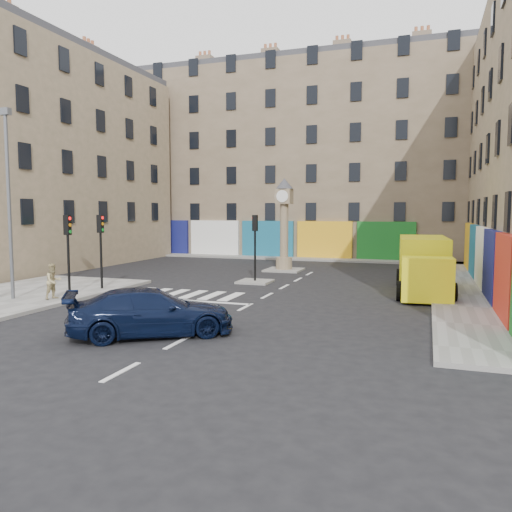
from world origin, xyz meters
The scene contains 15 objects.
ground centered at (0.00, 0.00, 0.00)m, with size 120.00×120.00×0.00m, color black.
sidewalk_right centered at (8.70, 10.00, 0.07)m, with size 2.60×30.00×0.15m, color gray.
sidewalk_far centered at (-4.00, 22.20, 0.07)m, with size 32.00×2.40×0.15m, color gray.
island_near centered at (-2.00, 8.00, 0.06)m, with size 1.80×1.80×0.12m, color gray.
island_far centered at (-2.00, 14.00, 0.06)m, with size 2.40×2.40×0.12m, color gray.
building_far centered at (-4.00, 28.00, 8.50)m, with size 32.00×10.00×17.00m, color #867259.
building_left centered at (-19.00, 12.00, 7.50)m, with size 8.00×20.00×15.00m, color #988063.
traffic_light_left_near centered at (-8.30, 0.20, 2.62)m, with size 0.28×0.22×3.70m.
traffic_light_left_far centered at (-8.30, 2.60, 2.62)m, with size 0.28×0.22×3.70m.
traffic_light_island centered at (-2.00, 8.00, 2.59)m, with size 0.28×0.22×3.70m.
lamp_post centered at (-10.20, -1.20, 4.79)m, with size 0.50×0.25×8.30m.
clock_pillar centered at (-2.00, 14.00, 3.55)m, with size 1.20×1.20×6.10m.
navy_sedan centered at (-1.23, -4.46, 0.77)m, with size 2.15×5.28×1.53m, color black.
yellow_van centered at (7.00, 7.63, 1.35)m, with size 2.88×7.57×2.71m.
pedestrian_tan centered at (-8.43, -0.67, 0.94)m, with size 0.77×0.60×1.58m, color tan.
Camera 1 is at (7.16, -18.39, 4.01)m, focal length 35.00 mm.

